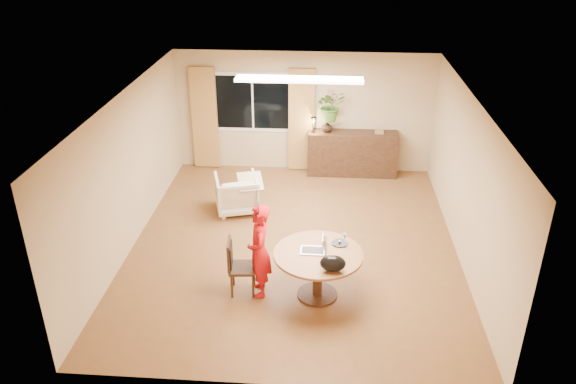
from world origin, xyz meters
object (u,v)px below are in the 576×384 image
object	(u,v)px
armchair	(237,193)
child	(259,251)
dining_table	(318,262)
sideboard	(352,153)
dining_chair	(242,266)

from	to	relation	value
armchair	child	bearing A→B (deg)	90.49
dining_table	armchair	world-z (taller)	dining_table
armchair	sideboard	world-z (taller)	sideboard
dining_chair	armchair	size ratio (longest dim) A/B	1.12
dining_table	sideboard	world-z (taller)	sideboard
dining_chair	sideboard	distance (m)	4.75
dining_table	dining_chair	size ratio (longest dim) A/B	1.47
dining_table	dining_chair	distance (m)	1.12
sideboard	armchair	bearing A→B (deg)	-140.13
dining_table	armchair	size ratio (longest dim) A/B	1.64
child	sideboard	world-z (taller)	child
armchair	dining_chair	bearing A→B (deg)	85.03
dining_table	child	world-z (taller)	child
dining_table	sideboard	distance (m)	4.48
armchair	sideboard	distance (m)	2.91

